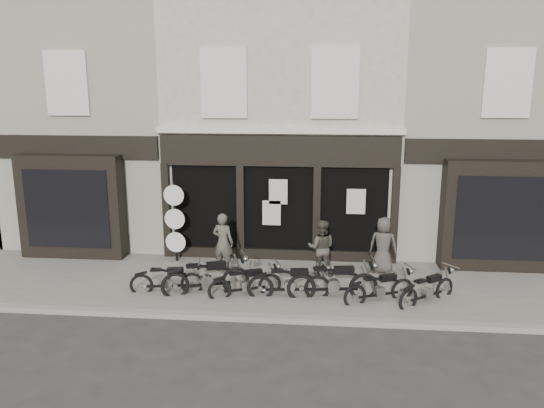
# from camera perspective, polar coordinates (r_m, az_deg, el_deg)

# --- Properties ---
(ground_plane) EXTENTS (90.00, 90.00, 0.00)m
(ground_plane) POSITION_cam_1_polar(r_m,az_deg,el_deg) (13.74, -0.31, -10.25)
(ground_plane) COLOR #2D2B28
(ground_plane) RESTS_ON ground
(pavement) EXTENTS (30.00, 4.20, 0.12)m
(pavement) POSITION_cam_1_polar(r_m,az_deg,el_deg) (14.55, 0.04, -8.66)
(pavement) COLOR #656159
(pavement) RESTS_ON ground_plane
(kerb) EXTENTS (30.00, 0.25, 0.13)m
(kerb) POSITION_cam_1_polar(r_m,az_deg,el_deg) (12.58, -0.89, -12.20)
(kerb) COLOR gray
(kerb) RESTS_ON ground_plane
(central_building) EXTENTS (7.30, 6.22, 8.34)m
(central_building) POSITION_cam_1_polar(r_m,az_deg,el_deg) (18.62, 1.49, 8.78)
(central_building) COLOR beige
(central_building) RESTS_ON ground
(neighbour_left) EXTENTS (5.60, 6.73, 8.34)m
(neighbour_left) POSITION_cam_1_polar(r_m,az_deg,el_deg) (20.02, -17.18, 8.39)
(neighbour_left) COLOR gray
(neighbour_left) RESTS_ON ground
(neighbour_right) EXTENTS (5.60, 6.73, 8.34)m
(neighbour_right) POSITION_cam_1_polar(r_m,az_deg,el_deg) (19.22, 20.92, 7.96)
(neighbour_right) COLOR gray
(neighbour_right) RESTS_ON ground
(motorcycle_0) EXTENTS (1.90, 0.61, 0.91)m
(motorcycle_0) POSITION_cam_1_polar(r_m,az_deg,el_deg) (14.13, -11.14, -8.25)
(motorcycle_0) COLOR black
(motorcycle_0) RESTS_ON ground
(motorcycle_1) EXTENTS (2.18, 1.10, 1.10)m
(motorcycle_1) POSITION_cam_1_polar(r_m,az_deg,el_deg) (13.90, -7.02, -8.13)
(motorcycle_1) COLOR black
(motorcycle_1) RESTS_ON ground
(motorcycle_2) EXTENTS (1.82, 0.99, 0.93)m
(motorcycle_2) POSITION_cam_1_polar(r_m,az_deg,el_deg) (13.67, -2.81, -8.73)
(motorcycle_2) COLOR black
(motorcycle_2) RESTS_ON ground
(motorcycle_3) EXTENTS (2.12, 0.58, 1.02)m
(motorcycle_3) POSITION_cam_1_polar(r_m,az_deg,el_deg) (13.56, 1.95, -8.74)
(motorcycle_3) COLOR black
(motorcycle_3) RESTS_ON ground
(motorcycle_4) EXTENTS (2.31, 0.67, 1.11)m
(motorcycle_4) POSITION_cam_1_polar(r_m,az_deg,el_deg) (13.59, 6.65, -8.61)
(motorcycle_4) COLOR black
(motorcycle_4) RESTS_ON ground
(motorcycle_5) EXTENTS (1.81, 1.03, 0.93)m
(motorcycle_5) POSITION_cam_1_polar(r_m,az_deg,el_deg) (13.58, 11.53, -9.13)
(motorcycle_5) COLOR black
(motorcycle_5) RESTS_ON ground
(motorcycle_6) EXTENTS (1.61, 1.36, 0.91)m
(motorcycle_6) POSITION_cam_1_polar(r_m,az_deg,el_deg) (13.80, 16.39, -9.07)
(motorcycle_6) COLOR black
(motorcycle_6) RESTS_ON ground
(man_left) EXTENTS (0.71, 0.55, 1.70)m
(man_left) POSITION_cam_1_polar(r_m,az_deg,el_deg) (15.20, -5.29, -4.11)
(man_left) COLOR #4A473D
(man_left) RESTS_ON pavement
(man_centre) EXTENTS (0.81, 0.65, 1.59)m
(man_centre) POSITION_cam_1_polar(r_m,az_deg,el_deg) (14.90, 5.32, -4.70)
(man_centre) COLOR #413D34
(man_centre) RESTS_ON pavement
(man_right) EXTENTS (0.90, 0.71, 1.63)m
(man_right) POSITION_cam_1_polar(r_m,az_deg,el_deg) (15.32, 11.86, -4.37)
(man_right) COLOR #423C37
(man_right) RESTS_ON pavement
(advert_sign_post) EXTENTS (0.62, 0.40, 2.56)m
(advert_sign_post) POSITION_cam_1_polar(r_m,az_deg,el_deg) (16.15, -10.37, -2.25)
(advert_sign_post) COLOR black
(advert_sign_post) RESTS_ON ground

